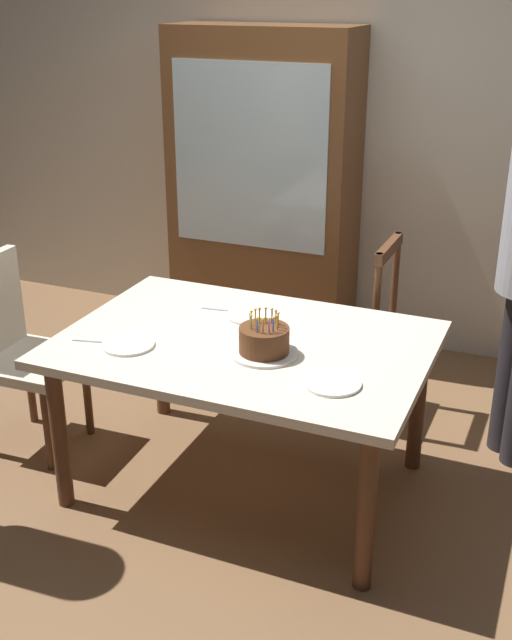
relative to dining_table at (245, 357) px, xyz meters
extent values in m
plane|color=brown|center=(0.00, 0.00, -0.64)|extent=(6.40, 6.40, 0.00)
cube|color=beige|center=(0.00, 1.85, 0.66)|extent=(6.40, 0.10, 2.60)
cube|color=beige|center=(0.00, 0.00, 0.06)|extent=(1.54, 1.08, 0.04)
cylinder|color=#56331E|center=(-0.67, -0.44, -0.30)|extent=(0.07, 0.07, 0.68)
cylinder|color=#56331E|center=(0.67, -0.44, -0.30)|extent=(0.07, 0.07, 0.68)
cylinder|color=#56331E|center=(-0.67, 0.44, -0.30)|extent=(0.07, 0.07, 0.68)
cylinder|color=#56331E|center=(0.67, 0.44, -0.30)|extent=(0.07, 0.07, 0.68)
cylinder|color=silver|center=(0.13, -0.10, 0.09)|extent=(0.28, 0.28, 0.01)
cylinder|color=#563019|center=(0.13, -0.10, 0.15)|extent=(0.20, 0.20, 0.11)
cylinder|color=yellow|center=(0.18, -0.10, 0.23)|extent=(0.01, 0.01, 0.05)
sphere|color=#FFC64C|center=(0.18, -0.10, 0.26)|extent=(0.01, 0.01, 0.01)
cylinder|color=#F2994C|center=(0.18, -0.07, 0.23)|extent=(0.01, 0.01, 0.05)
sphere|color=#FFC64C|center=(0.18, -0.07, 0.26)|extent=(0.01, 0.01, 0.01)
cylinder|color=#F2994C|center=(0.16, -0.05, 0.23)|extent=(0.01, 0.01, 0.05)
sphere|color=#FFC64C|center=(0.16, -0.05, 0.26)|extent=(0.01, 0.01, 0.01)
cylinder|color=#4C7FE5|center=(0.14, -0.04, 0.23)|extent=(0.01, 0.01, 0.05)
sphere|color=#FFC64C|center=(0.14, -0.04, 0.26)|extent=(0.01, 0.01, 0.01)
cylinder|color=#F2994C|center=(0.11, -0.04, 0.23)|extent=(0.01, 0.01, 0.05)
sphere|color=#FFC64C|center=(0.11, -0.04, 0.26)|extent=(0.01, 0.01, 0.01)
cylinder|color=yellow|center=(0.09, -0.06, 0.23)|extent=(0.01, 0.01, 0.05)
sphere|color=#FFC64C|center=(0.09, -0.06, 0.26)|extent=(0.01, 0.01, 0.01)
cylinder|color=yellow|center=(0.08, -0.07, 0.23)|extent=(0.01, 0.01, 0.05)
sphere|color=#FFC64C|center=(0.08, -0.07, 0.26)|extent=(0.01, 0.01, 0.01)
cylinder|color=#D872CC|center=(0.07, -0.10, 0.23)|extent=(0.01, 0.01, 0.05)
sphere|color=#FFC64C|center=(0.07, -0.10, 0.26)|extent=(0.01, 0.01, 0.01)
cylinder|color=#66CC72|center=(0.08, -0.12, 0.23)|extent=(0.01, 0.01, 0.05)
sphere|color=#FFC64C|center=(0.08, -0.12, 0.26)|extent=(0.01, 0.01, 0.01)
cylinder|color=yellow|center=(0.09, -0.14, 0.23)|extent=(0.01, 0.01, 0.05)
sphere|color=#FFC64C|center=(0.09, -0.14, 0.26)|extent=(0.01, 0.01, 0.01)
cylinder|color=#4C7FE5|center=(0.12, -0.15, 0.23)|extent=(0.01, 0.01, 0.05)
sphere|color=#FFC64C|center=(0.12, -0.15, 0.26)|extent=(0.01, 0.01, 0.01)
cylinder|color=#F2994C|center=(0.14, -0.15, 0.23)|extent=(0.01, 0.01, 0.05)
sphere|color=#FFC64C|center=(0.14, -0.15, 0.26)|extent=(0.01, 0.01, 0.01)
cylinder|color=#D872CC|center=(0.16, -0.14, 0.23)|extent=(0.01, 0.01, 0.05)
sphere|color=#FFC64C|center=(0.16, -0.14, 0.26)|extent=(0.01, 0.01, 0.01)
cylinder|color=#4C7FE5|center=(0.18, -0.13, 0.23)|extent=(0.01, 0.01, 0.05)
sphere|color=#FFC64C|center=(0.18, -0.13, 0.26)|extent=(0.01, 0.01, 0.01)
cylinder|color=white|center=(-0.42, -0.24, 0.09)|extent=(0.22, 0.22, 0.01)
cylinder|color=white|center=(-0.08, 0.24, 0.09)|extent=(0.22, 0.22, 0.01)
cylinder|color=white|center=(0.46, -0.24, 0.09)|extent=(0.22, 0.22, 0.01)
cube|color=silver|center=(-0.58, -0.26, 0.08)|extent=(0.18, 0.06, 0.01)
cube|color=silver|center=(-0.24, 0.26, 0.08)|extent=(0.18, 0.04, 0.01)
cube|color=#56331E|center=(0.19, 0.86, -0.19)|extent=(0.45, 0.45, 0.05)
cylinder|color=#56331E|center=(0.02, 1.03, -0.43)|extent=(0.04, 0.04, 0.42)
cylinder|color=#56331E|center=(0.02, 0.69, -0.43)|extent=(0.04, 0.04, 0.42)
cylinder|color=#56331E|center=(0.36, 1.03, -0.43)|extent=(0.04, 0.04, 0.42)
cylinder|color=#56331E|center=(0.36, 0.69, -0.43)|extent=(0.04, 0.04, 0.42)
cylinder|color=#56331E|center=(0.39, 1.04, 0.06)|extent=(0.04, 0.04, 0.50)
cylinder|color=#56331E|center=(0.39, 0.68, 0.06)|extent=(0.04, 0.04, 0.50)
cube|color=#56331E|center=(0.39, 0.86, 0.28)|extent=(0.04, 0.40, 0.06)
cube|color=beige|center=(-1.07, -0.07, -0.19)|extent=(0.45, 0.45, 0.05)
cylinder|color=#56331E|center=(-0.89, -0.24, -0.43)|extent=(0.04, 0.04, 0.42)
cylinder|color=#56331E|center=(-0.91, 0.10, -0.43)|extent=(0.04, 0.04, 0.42)
cylinder|color=#56331E|center=(-1.25, 0.09, -0.43)|extent=(0.04, 0.04, 0.42)
cylinder|color=#262328|center=(1.04, 0.78, -0.22)|extent=(0.14, 0.14, 0.85)
cube|color=brown|center=(-0.55, 1.56, 0.31)|extent=(1.10, 0.44, 1.90)
cube|color=silver|center=(-0.55, 1.34, 0.56)|extent=(0.94, 0.01, 1.04)
camera|label=1|loc=(1.21, -2.77, 1.46)|focal=44.29mm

